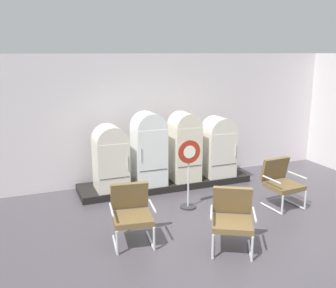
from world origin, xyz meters
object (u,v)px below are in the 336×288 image
Objects in this scene: refrigerator_1 at (149,147)px; refrigerator_2 at (185,144)px; refrigerator_3 at (218,145)px; armchair_left at (131,211)px; armchair_center at (232,217)px; armchair_right at (281,181)px; sign_stand at (189,176)px; refrigerator_0 at (110,156)px.

refrigerator_1 reaches higher than refrigerator_2.
refrigerator_2 is 0.88m from refrigerator_3.
refrigerator_3 is 3.52m from armchair_left.
refrigerator_1 is 1.70× the size of armchair_center.
refrigerator_3 is 1.48× the size of armchair_center.
refrigerator_1 is 1.74m from refrigerator_3.
armchair_right is at bearing -54.05° from refrigerator_2.
refrigerator_1 is 1.70× the size of armchair_right.
refrigerator_2 reaches higher than sign_stand.
armchair_right is at bearing 6.17° from armchair_left.
refrigerator_1 is 2.43m from armchair_left.
refrigerator_0 is 1.78m from sign_stand.
armchair_center is (-1.79, -1.12, 0.00)m from armchair_right.
armchair_center is at bearing -90.99° from sign_stand.
refrigerator_3 is 1.02× the size of sign_stand.
armchair_left is at bearing -94.84° from refrigerator_0.
refrigerator_0 is 0.88× the size of refrigerator_2.
armchair_left is at bearing -142.30° from refrigerator_3.
armchair_right is 0.69× the size of sign_stand.
refrigerator_2 is 1.11× the size of refrigerator_3.
refrigerator_2 is (1.71, -0.02, 0.11)m from refrigerator_0.
refrigerator_0 is 1.45× the size of armchair_center.
refrigerator_0 is 3.54m from armchair_right.
sign_stand is (-1.33, -1.22, -0.22)m from refrigerator_3.
sign_stand is (1.44, 0.92, 0.15)m from armchair_left.
armchair_left is 1.00× the size of armchair_right.
sign_stand reaches higher than armchair_right.
sign_stand is at bearing 89.01° from armchair_center.
refrigerator_3 reaches higher than armchair_left.
refrigerator_2 reaches higher than armchair_right.
armchair_center is (-1.36, -2.92, -0.36)m from refrigerator_3.
armchair_center is at bearing -28.97° from armchair_left.
refrigerator_1 is at bearing 179.90° from refrigerator_3.
sign_stand is (-1.77, 0.57, 0.15)m from armchair_right.
armchair_center is (0.37, -2.92, -0.48)m from refrigerator_1.
refrigerator_1 reaches higher than refrigerator_0.
refrigerator_1 is at bearing 108.11° from sign_stand.
refrigerator_3 is 1.82m from sign_stand.
refrigerator_1 is 1.17× the size of sign_stand.
sign_stand is at bearing 162.07° from armchair_right.
refrigerator_2 is 2.90m from armchair_left.
refrigerator_3 reaches higher than sign_stand.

